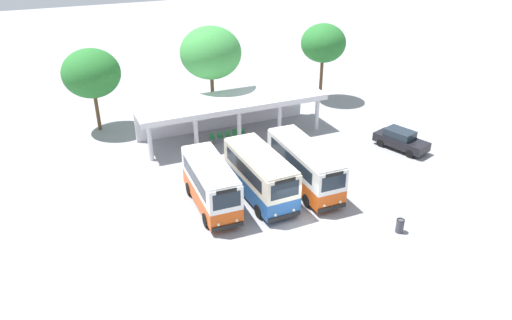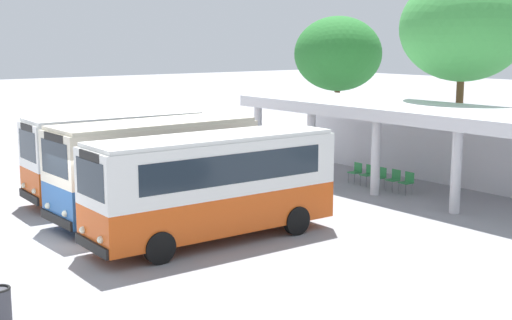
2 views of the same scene
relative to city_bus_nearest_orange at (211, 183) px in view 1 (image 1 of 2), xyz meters
name	(u,v)px [view 1 (image 1 of 2)]	position (x,y,z in m)	size (l,w,h in m)	color
ground_plane	(302,230)	(4.16, -4.73, -1.77)	(180.00, 180.00, 0.00)	#939399
city_bus_nearest_orange	(211,183)	(0.00, 0.00, 0.00)	(2.40, 6.72, 3.21)	black
city_bus_second_in_row	(260,174)	(3.40, -0.24, 0.05)	(2.58, 7.11, 3.29)	black
city_bus_middle_cream	(304,165)	(6.79, -0.18, -0.01)	(2.34, 7.86, 3.19)	black
parked_car_flank	(401,140)	(17.09, 2.05, -0.94)	(3.03, 4.72, 1.62)	black
terminal_canopy	(229,106)	(5.39, 10.71, 0.78)	(16.22, 4.72, 3.40)	silver
waiting_chair_end_by_column	(212,137)	(3.36, 9.39, -1.25)	(0.46, 0.46, 0.86)	slate
waiting_chair_second_from_end	(220,136)	(4.04, 9.39, -1.25)	(0.46, 0.46, 0.86)	slate
waiting_chair_middle_seat	(228,135)	(4.72, 9.37, -1.25)	(0.46, 0.46, 0.86)	slate
waiting_chair_fourth_seat	(235,133)	(5.40, 9.44, -1.25)	(0.46, 0.46, 0.86)	slate
waiting_chair_fifth_seat	(242,132)	(6.09, 9.44, -1.25)	(0.46, 0.46, 0.86)	slate
roadside_tree_behind_canopy	(211,53)	(5.06, 13.91, 4.68)	(5.39, 5.39, 8.76)	brown
roadside_tree_east_of_canopy	(323,43)	(17.11, 14.87, 4.14)	(4.45, 4.45, 7.82)	brown
roadside_tree_west_of_canopy	(91,73)	(-4.93, 16.23, 3.42)	(4.92, 4.92, 7.29)	brown
litter_bin_apron	(400,226)	(9.48, -7.34, -1.32)	(0.49, 0.49, 0.90)	#3F3F47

